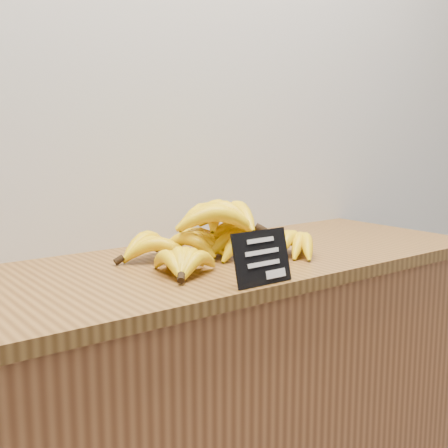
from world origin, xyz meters
TOP-DOWN VIEW (x-y plane):
  - counter at (0.15, 2.75)m, footprint 1.32×0.50m
  - counter_top at (0.15, 2.75)m, footprint 1.47×0.54m
  - chalkboard_sign at (0.10, 2.51)m, footprint 0.13×0.03m
  - banana_pile at (0.17, 2.75)m, footprint 0.51×0.35m

SIDE VIEW (x-z plane):
  - counter at x=0.15m, z-range 0.00..0.90m
  - counter_top at x=0.15m, z-range 0.90..0.93m
  - chalkboard_sign at x=0.10m, z-range 0.93..1.04m
  - banana_pile at x=0.17m, z-range 0.92..1.05m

